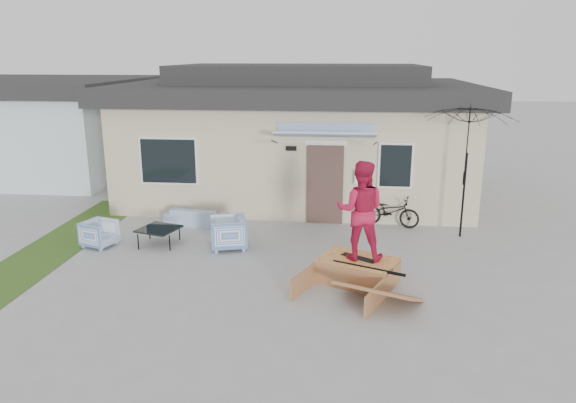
# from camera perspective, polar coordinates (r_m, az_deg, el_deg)

# --- Properties ---
(ground) EXTENTS (90.00, 90.00, 0.00)m
(ground) POSITION_cam_1_polar(r_m,az_deg,el_deg) (10.43, -2.71, -9.48)
(ground) COLOR #A0A0A0
(ground) RESTS_ON ground
(grass_strip) EXTENTS (1.40, 8.00, 0.01)m
(grass_strip) POSITION_cam_1_polar(r_m,az_deg,el_deg) (13.87, -23.19, -4.32)
(grass_strip) COLOR #31531D
(grass_strip) RESTS_ON ground
(house) EXTENTS (10.80, 8.49, 4.10)m
(house) POSITION_cam_1_polar(r_m,az_deg,el_deg) (17.58, 1.15, 7.36)
(house) COLOR #C7B794
(house) RESTS_ON ground
(neighbor_house) EXTENTS (8.60, 7.60, 3.50)m
(neighbor_house) POSITION_cam_1_polar(r_m,az_deg,el_deg) (22.90, -25.78, 7.32)
(neighbor_house) COLOR silver
(neighbor_house) RESTS_ON ground
(loveseat) EXTENTS (1.65, 0.67, 0.63)m
(loveseat) POSITION_cam_1_polar(r_m,az_deg,el_deg) (14.43, -9.68, -1.24)
(loveseat) COLOR #456FB6
(loveseat) RESTS_ON ground
(armchair_left) EXTENTS (0.80, 0.83, 0.69)m
(armchair_left) POSITION_cam_1_polar(r_m,az_deg,el_deg) (13.38, -19.29, -3.08)
(armchair_left) COLOR #456FB6
(armchair_left) RESTS_ON ground
(armchair_right) EXTENTS (0.93, 0.97, 0.83)m
(armchair_right) POSITION_cam_1_polar(r_m,az_deg,el_deg) (12.57, -6.34, -3.13)
(armchair_right) COLOR #456FB6
(armchair_right) RESTS_ON ground
(coffee_table) EXTENTS (1.05, 1.05, 0.41)m
(coffee_table) POSITION_cam_1_polar(r_m,az_deg,el_deg) (13.14, -13.44, -3.59)
(coffee_table) COLOR black
(coffee_table) RESTS_ON ground
(bicycle) EXTENTS (1.61, 0.94, 0.97)m
(bicycle) POSITION_cam_1_polar(r_m,az_deg,el_deg) (14.34, 10.77, -0.68)
(bicycle) COLOR black
(bicycle) RESTS_ON ground
(patio_umbrella) EXTENTS (2.25, 2.09, 2.20)m
(patio_umbrella) POSITION_cam_1_polar(r_m,az_deg,el_deg) (13.64, 18.27, 3.45)
(patio_umbrella) COLOR black
(patio_umbrella) RESTS_ON ground
(skate_ramp) EXTENTS (2.07, 2.33, 0.48)m
(skate_ramp) POSITION_cam_1_polar(r_m,az_deg,el_deg) (10.83, 7.35, -7.25)
(skate_ramp) COLOR #915D37
(skate_ramp) RESTS_ON ground
(skateboard) EXTENTS (0.73, 0.57, 0.05)m
(skateboard) POSITION_cam_1_polar(r_m,az_deg,el_deg) (10.77, 7.49, -5.87)
(skateboard) COLOR black
(skateboard) RESTS_ON skate_ramp
(skater) EXTENTS (1.00, 0.79, 1.94)m
(skater) POSITION_cam_1_polar(r_m,az_deg,el_deg) (10.46, 7.68, -0.79)
(skater) COLOR #BB183F
(skater) RESTS_ON skateboard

